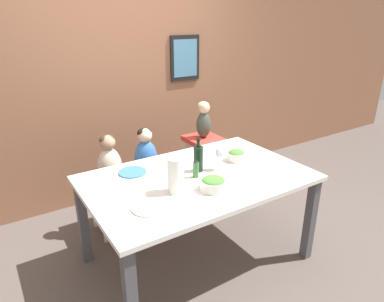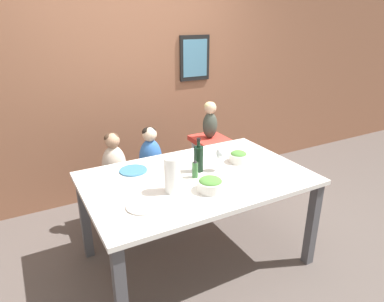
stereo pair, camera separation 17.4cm
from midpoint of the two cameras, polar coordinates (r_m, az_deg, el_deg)
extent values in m
plane|color=#564C47|center=(3.03, -0.86, -17.36)|extent=(14.00, 14.00, 0.00)
cube|color=#8E5B42|center=(3.72, -13.20, 12.44)|extent=(10.00, 0.06, 2.70)
cube|color=black|center=(3.99, -2.48, 15.20)|extent=(0.37, 0.02, 0.50)
cube|color=teal|center=(3.98, -2.38, 15.18)|extent=(0.30, 0.00, 0.41)
cube|color=white|center=(2.63, -0.95, -4.58)|extent=(1.69, 1.08, 0.03)
cube|color=#4C4C51|center=(2.22, -12.59, -23.09)|extent=(0.07, 0.07, 0.73)
cube|color=#4C4C51|center=(2.97, 17.49, -10.84)|extent=(0.07, 0.07, 0.73)
cube|color=#4C4C51|center=(2.96, -19.34, -11.16)|extent=(0.07, 0.07, 0.73)
cube|color=#4C4C51|center=(3.56, 5.80, -4.20)|extent=(0.07, 0.07, 0.73)
cylinder|color=silver|center=(3.21, -15.95, -11.47)|extent=(0.04, 0.04, 0.40)
cylinder|color=silver|center=(3.29, -11.02, -10.17)|extent=(0.04, 0.04, 0.40)
cylinder|color=silver|center=(3.46, -17.45, -9.11)|extent=(0.04, 0.04, 0.40)
cylinder|color=silver|center=(3.53, -12.85, -7.97)|extent=(0.04, 0.04, 0.40)
cube|color=#2D2D33|center=(3.26, -14.69, -6.26)|extent=(0.39, 0.42, 0.05)
cylinder|color=silver|center=(3.30, -10.02, -9.90)|extent=(0.04, 0.04, 0.40)
cylinder|color=silver|center=(3.41, -5.44, -8.60)|extent=(0.04, 0.04, 0.40)
cylinder|color=silver|center=(3.54, -11.92, -7.74)|extent=(0.04, 0.04, 0.40)
cylinder|color=silver|center=(3.64, -7.59, -6.60)|extent=(0.04, 0.04, 0.40)
cube|color=#2D2D33|center=(3.36, -8.96, -4.85)|extent=(0.39, 0.42, 0.05)
cylinder|color=silver|center=(3.52, -0.10, -4.74)|extent=(0.04, 0.04, 0.69)
cylinder|color=silver|center=(3.65, 3.21, -3.79)|extent=(0.04, 0.04, 0.69)
cylinder|color=silver|center=(3.71, -2.18, -3.29)|extent=(0.04, 0.04, 0.69)
cylinder|color=silver|center=(3.84, 1.04, -2.45)|extent=(0.04, 0.04, 0.69)
cube|color=red|center=(3.54, 0.51, 1.89)|extent=(0.33, 0.36, 0.05)
ellipsoid|color=beige|center=(3.17, -15.05, -2.78)|extent=(0.22, 0.20, 0.38)
sphere|color=tan|center=(3.08, -15.49, 1.35)|extent=(0.14, 0.14, 0.14)
ellipsoid|color=#473323|center=(3.08, -15.57, 1.75)|extent=(0.13, 0.13, 0.09)
ellipsoid|color=#3366B2|center=(3.27, -9.18, -1.45)|extent=(0.22, 0.20, 0.38)
sphere|color=beige|center=(3.19, -9.43, 2.57)|extent=(0.14, 0.14, 0.14)
ellipsoid|color=black|center=(3.19, -9.52, 2.96)|extent=(0.13, 0.13, 0.09)
ellipsoid|color=#3D4238|center=(3.49, 0.52, 4.36)|extent=(0.15, 0.14, 0.27)
sphere|color=#D6AD89|center=(3.44, 0.53, 7.22)|extent=(0.12, 0.12, 0.12)
ellipsoid|color=#DBC684|center=(3.44, 0.47, 7.54)|extent=(0.12, 0.12, 0.09)
cylinder|color=black|center=(2.67, -0.82, -1.36)|extent=(0.08, 0.08, 0.20)
cylinder|color=black|center=(2.62, -0.84, 1.40)|extent=(0.03, 0.03, 0.07)
cylinder|color=black|center=(2.61, -0.84, 1.93)|extent=(0.03, 0.03, 0.02)
cylinder|color=white|center=(2.35, -4.90, -4.10)|extent=(0.11, 0.11, 0.25)
cylinder|color=white|center=(2.74, 2.84, -3.06)|extent=(0.06, 0.06, 0.00)
cylinder|color=white|center=(2.72, 2.85, -2.19)|extent=(0.01, 0.01, 0.09)
ellipsoid|color=white|center=(2.68, 2.89, -0.35)|extent=(0.08, 0.08, 0.10)
cylinder|color=silver|center=(2.41, 1.50, -5.72)|extent=(0.19, 0.19, 0.07)
ellipsoid|color=#4C8438|center=(2.39, 1.50, -4.95)|extent=(0.16, 0.16, 0.05)
cylinder|color=silver|center=(2.90, 5.66, -0.97)|extent=(0.16, 0.16, 0.07)
ellipsoid|color=#4C8438|center=(2.88, 5.69, -0.30)|extent=(0.13, 0.13, 0.05)
cylinder|color=silver|center=(2.23, -9.51, -9.36)|extent=(0.22, 0.22, 0.01)
cylinder|color=teal|center=(2.73, -11.69, -3.50)|extent=(0.22, 0.22, 0.01)
cylinder|color=#336633|center=(2.58, -1.28, -3.19)|extent=(0.05, 0.05, 0.12)
cone|color=black|center=(2.55, -1.30, -1.73)|extent=(0.04, 0.04, 0.02)
camera|label=1|loc=(0.09, -91.91, -0.76)|focal=32.00mm
camera|label=2|loc=(0.09, 88.09, 0.76)|focal=32.00mm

